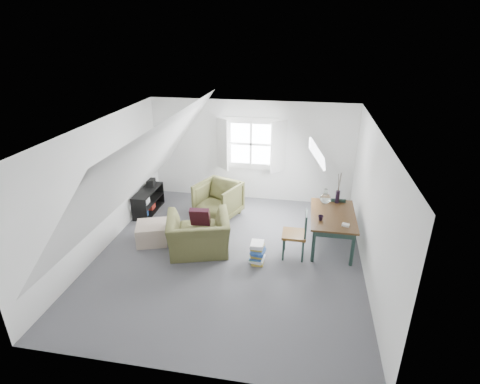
% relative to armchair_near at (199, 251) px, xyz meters
% --- Properties ---
extents(floor, '(5.50, 5.50, 0.00)m').
position_rel_armchair_near_xyz_m(floor, '(0.61, -0.04, 0.00)').
color(floor, '#505055').
rests_on(floor, ground).
extents(ceiling, '(5.50, 5.50, 0.00)m').
position_rel_armchair_near_xyz_m(ceiling, '(0.61, -0.04, 2.50)').
color(ceiling, white).
rests_on(ceiling, wall_back).
extents(wall_back, '(5.00, 0.00, 5.00)m').
position_rel_armchair_near_xyz_m(wall_back, '(0.61, 2.71, 1.25)').
color(wall_back, white).
rests_on(wall_back, ground).
extents(wall_front, '(5.00, 0.00, 5.00)m').
position_rel_armchair_near_xyz_m(wall_front, '(0.61, -2.79, 1.25)').
color(wall_front, white).
rests_on(wall_front, ground).
extents(wall_left, '(0.00, 5.50, 5.50)m').
position_rel_armchair_near_xyz_m(wall_left, '(-1.89, -0.04, 1.25)').
color(wall_left, white).
rests_on(wall_left, ground).
extents(wall_right, '(0.00, 5.50, 5.50)m').
position_rel_armchair_near_xyz_m(wall_right, '(3.11, -0.04, 1.25)').
color(wall_right, white).
rests_on(wall_right, ground).
extents(slope_left, '(3.19, 5.50, 4.48)m').
position_rel_armchair_near_xyz_m(slope_left, '(-0.94, -0.04, 1.78)').
color(slope_left, white).
rests_on(slope_left, wall_left).
extents(slope_right, '(3.19, 5.50, 4.48)m').
position_rel_armchair_near_xyz_m(slope_right, '(2.16, -0.04, 1.78)').
color(slope_right, white).
rests_on(slope_right, wall_right).
extents(dormer_window, '(1.71, 0.35, 1.30)m').
position_rel_armchair_near_xyz_m(dormer_window, '(0.61, 2.64, 1.45)').
color(dormer_window, white).
rests_on(dormer_window, wall_back).
extents(skylight, '(0.35, 0.75, 0.47)m').
position_rel_armchair_near_xyz_m(skylight, '(2.16, 1.26, 1.75)').
color(skylight, white).
rests_on(skylight, slope_right).
extents(armchair_near, '(1.42, 1.32, 0.76)m').
position_rel_armchair_near_xyz_m(armchair_near, '(0.00, 0.00, 0.00)').
color(armchair_near, '#4E4E29').
rests_on(armchair_near, floor).
extents(armchair_far, '(1.16, 1.17, 0.83)m').
position_rel_armchair_near_xyz_m(armchair_far, '(0.03, 1.56, 0.00)').
color(armchair_far, '#4E4E29').
rests_on(armchair_far, floor).
extents(throw_pillow, '(0.40, 0.25, 0.40)m').
position_rel_armchair_near_xyz_m(throw_pillow, '(0.00, 0.15, 0.69)').
color(throw_pillow, '#330E1A').
rests_on(throw_pillow, armchair_near).
extents(ottoman, '(0.76, 0.76, 0.40)m').
position_rel_armchair_near_xyz_m(ottoman, '(-1.05, 0.20, 0.20)').
color(ottoman, tan).
rests_on(ottoman, floor).
extents(dining_table, '(0.86, 1.43, 0.71)m').
position_rel_armchair_near_xyz_m(dining_table, '(2.55, 0.68, 0.62)').
color(dining_table, '#36210E').
rests_on(dining_table, floor).
extents(demijohn, '(0.23, 0.23, 0.32)m').
position_rel_armchair_near_xyz_m(demijohn, '(2.40, 1.13, 0.84)').
color(demijohn, silver).
rests_on(demijohn, dining_table).
extents(vase_twigs, '(0.08, 0.09, 0.66)m').
position_rel_armchair_near_xyz_m(vase_twigs, '(2.65, 1.23, 0.86)').
color(vase_twigs, black).
rests_on(vase_twigs, dining_table).
extents(cup, '(0.13, 0.13, 0.10)m').
position_rel_armchair_near_xyz_m(cup, '(2.30, 0.38, 0.71)').
color(cup, black).
rests_on(cup, dining_table).
extents(paper_box, '(0.15, 0.12, 0.04)m').
position_rel_armchair_near_xyz_m(paper_box, '(2.75, 0.23, 0.73)').
color(paper_box, white).
rests_on(paper_box, dining_table).
extents(dining_chair_far, '(0.37, 0.37, 0.79)m').
position_rel_armchair_near_xyz_m(dining_chair_far, '(2.66, 1.40, 0.41)').
color(dining_chair_far, brown).
rests_on(dining_chair_far, floor).
extents(dining_chair_near, '(0.45, 0.45, 0.95)m').
position_rel_armchair_near_xyz_m(dining_chair_near, '(1.86, 0.17, 0.50)').
color(dining_chair_near, brown).
rests_on(dining_chair_near, floor).
extents(media_shelf, '(0.36, 1.09, 0.56)m').
position_rel_armchair_near_xyz_m(media_shelf, '(-1.67, 1.45, 0.25)').
color(media_shelf, black).
rests_on(media_shelf, floor).
extents(electronics_box, '(0.20, 0.26, 0.19)m').
position_rel_armchair_near_xyz_m(electronics_box, '(-1.67, 1.74, 0.64)').
color(electronics_box, black).
rests_on(electronics_box, media_shelf).
extents(magazine_stack, '(0.31, 0.37, 0.41)m').
position_rel_armchair_near_xyz_m(magazine_stack, '(1.18, -0.17, 0.21)').
color(magazine_stack, '#B29933').
rests_on(magazine_stack, floor).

